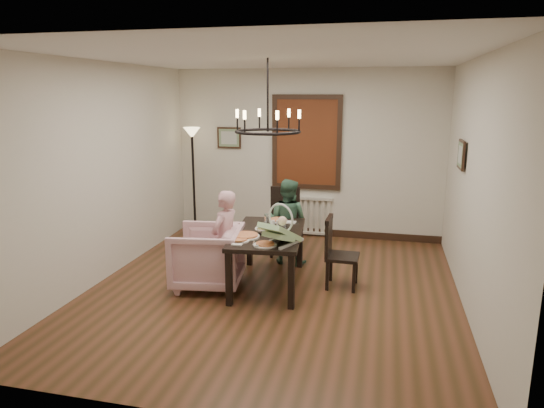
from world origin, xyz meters
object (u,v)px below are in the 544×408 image
at_px(seated_man, 287,228).
at_px(baby_bouncer, 280,231).
at_px(dining_table, 268,238).
at_px(chair_far, 284,222).
at_px(elderly_woman, 225,248).
at_px(drinking_glass, 283,224).
at_px(armchair, 207,257).
at_px(floor_lamp, 194,183).
at_px(chair_right, 343,253).

height_order(seated_man, baby_bouncer, baby_bouncer).
xyz_separation_m(dining_table, baby_bouncer, (0.25, -0.46, 0.25)).
bearing_deg(chair_far, baby_bouncer, -89.10).
bearing_deg(seated_man, baby_bouncer, 111.83).
distance_m(elderly_woman, drinking_glass, 0.80).
relative_size(dining_table, baby_bouncer, 3.13).
bearing_deg(chair_far, seated_man, -81.21).
bearing_deg(dining_table, chair_far, 86.01).
bearing_deg(dining_table, baby_bouncer, -67.15).
relative_size(armchair, floor_lamp, 0.47).
bearing_deg(elderly_woman, armchair, -75.10).
bearing_deg(elderly_woman, floor_lamp, -133.42).
relative_size(chair_far, floor_lamp, 0.57).
bearing_deg(chair_right, seated_man, 50.72).
relative_size(seated_man, baby_bouncer, 2.03).
height_order(dining_table, baby_bouncer, baby_bouncer).
bearing_deg(seated_man, drinking_glass, 111.72).
relative_size(chair_far, chair_right, 1.13).
height_order(seated_man, floor_lamp, floor_lamp).
height_order(dining_table, elderly_woman, elderly_woman).
height_order(chair_far, drinking_glass, chair_far).
relative_size(dining_table, chair_right, 1.73).
bearing_deg(armchair, chair_right, 94.50).
bearing_deg(elderly_woman, drinking_glass, 135.44).
xyz_separation_m(armchair, drinking_glass, (0.90, 0.37, 0.39)).
distance_m(elderly_woman, floor_lamp, 2.60).
height_order(elderly_woman, seated_man, elderly_woman).
bearing_deg(floor_lamp, elderly_woman, -59.44).
bearing_deg(drinking_glass, chair_right, -0.19).
distance_m(dining_table, floor_lamp, 2.69).
height_order(elderly_woman, baby_bouncer, elderly_woman).
xyz_separation_m(armchair, seated_man, (0.80, 1.10, 0.12)).
xyz_separation_m(chair_right, seated_man, (-0.86, 0.74, 0.05)).
bearing_deg(chair_far, drinking_glass, -88.00).
xyz_separation_m(chair_far, seated_man, (0.11, -0.35, -0.00)).
height_order(dining_table, drinking_glass, drinking_glass).
relative_size(chair_right, baby_bouncer, 1.81).
distance_m(chair_right, elderly_woman, 1.47).
bearing_deg(drinking_glass, floor_lamp, 136.93).
height_order(armchair, floor_lamp, floor_lamp).
bearing_deg(baby_bouncer, dining_table, 143.48).
height_order(drinking_glass, floor_lamp, floor_lamp).
bearing_deg(dining_table, drinking_glass, 33.72).
bearing_deg(dining_table, armchair, -168.78).
relative_size(chair_far, elderly_woman, 0.99).
bearing_deg(baby_bouncer, chair_far, 124.61).
xyz_separation_m(elderly_woman, floor_lamp, (-1.31, 2.21, 0.38)).
relative_size(dining_table, seated_man, 1.54).
height_order(seated_man, drinking_glass, seated_man).
bearing_deg(seated_man, elderly_woman, 77.07).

